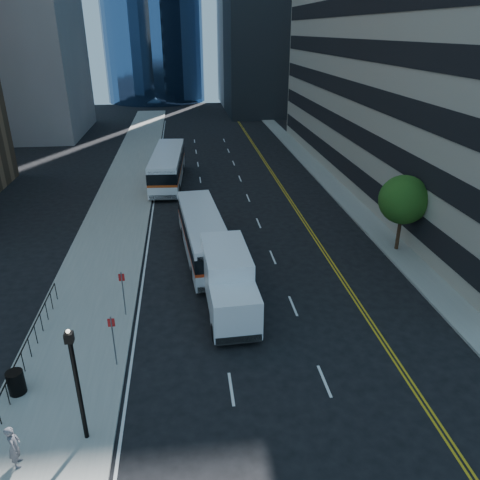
{
  "coord_description": "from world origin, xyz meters",
  "views": [
    {
      "loc": [
        -4.97,
        -19.17,
        13.69
      ],
      "look_at": [
        -2.06,
        4.83,
        2.8
      ],
      "focal_mm": 35.0,
      "sensor_mm": 36.0,
      "label": 1
    }
  ],
  "objects_px": {
    "street_tree": "(404,200)",
    "bus_rear": "(168,166)",
    "lamp_post": "(77,381)",
    "bus_front": "(203,234)",
    "box_truck": "(228,282)",
    "pedestrian": "(14,446)",
    "trash_can": "(16,382)"
  },
  "relations": [
    {
      "from": "street_tree",
      "to": "box_truck",
      "type": "xyz_separation_m",
      "value": [
        -12.0,
        -5.95,
        -1.95
      ]
    },
    {
      "from": "lamp_post",
      "to": "bus_front",
      "type": "height_order",
      "value": "lamp_post"
    },
    {
      "from": "lamp_post",
      "to": "trash_can",
      "type": "xyz_separation_m",
      "value": [
        -3.19,
        2.69,
        -2.06
      ]
    },
    {
      "from": "street_tree",
      "to": "lamp_post",
      "type": "relative_size",
      "value": 1.12
    },
    {
      "from": "box_truck",
      "to": "bus_rear",
      "type": "bearing_deg",
      "value": 96.5
    },
    {
      "from": "pedestrian",
      "to": "trash_can",
      "type": "bearing_deg",
      "value": 6.26
    },
    {
      "from": "street_tree",
      "to": "box_truck",
      "type": "relative_size",
      "value": 0.75
    },
    {
      "from": "lamp_post",
      "to": "pedestrian",
      "type": "xyz_separation_m",
      "value": [
        -2.1,
        -0.93,
        -1.75
      ]
    },
    {
      "from": "lamp_post",
      "to": "trash_can",
      "type": "relative_size",
      "value": 4.46
    },
    {
      "from": "lamp_post",
      "to": "box_truck",
      "type": "xyz_separation_m",
      "value": [
        6.0,
        8.05,
        -1.03
      ]
    },
    {
      "from": "bus_front",
      "to": "trash_can",
      "type": "xyz_separation_m",
      "value": [
        -8.19,
        -12.15,
        -0.85
      ]
    },
    {
      "from": "lamp_post",
      "to": "pedestrian",
      "type": "height_order",
      "value": "lamp_post"
    },
    {
      "from": "street_tree",
      "to": "trash_can",
      "type": "distance_m",
      "value": 24.2
    },
    {
      "from": "bus_front",
      "to": "box_truck",
      "type": "relative_size",
      "value": 1.61
    },
    {
      "from": "lamp_post",
      "to": "bus_rear",
      "type": "relative_size",
      "value": 0.38
    },
    {
      "from": "bus_rear",
      "to": "pedestrian",
      "type": "relative_size",
      "value": 7.29
    },
    {
      "from": "pedestrian",
      "to": "lamp_post",
      "type": "bearing_deg",
      "value": -76.51
    },
    {
      "from": "lamp_post",
      "to": "bus_rear",
      "type": "distance_m",
      "value": 31.45
    },
    {
      "from": "street_tree",
      "to": "bus_front",
      "type": "xyz_separation_m",
      "value": [
        -13.0,
        0.84,
        -2.13
      ]
    },
    {
      "from": "lamp_post",
      "to": "bus_rear",
      "type": "xyz_separation_m",
      "value": [
        2.4,
        31.34,
        -1.05
      ]
    },
    {
      "from": "street_tree",
      "to": "bus_rear",
      "type": "distance_m",
      "value": 23.41
    },
    {
      "from": "bus_front",
      "to": "box_truck",
      "type": "bearing_deg",
      "value": -86.52
    },
    {
      "from": "pedestrian",
      "to": "street_tree",
      "type": "bearing_deg",
      "value": -63.82
    },
    {
      "from": "box_truck",
      "to": "pedestrian",
      "type": "bearing_deg",
      "value": -134.3
    },
    {
      "from": "bus_front",
      "to": "box_truck",
      "type": "distance_m",
      "value": 6.86
    },
    {
      "from": "street_tree",
      "to": "lamp_post",
      "type": "bearing_deg",
      "value": -142.13
    },
    {
      "from": "bus_front",
      "to": "box_truck",
      "type": "height_order",
      "value": "box_truck"
    },
    {
      "from": "lamp_post",
      "to": "trash_can",
      "type": "height_order",
      "value": "lamp_post"
    },
    {
      "from": "lamp_post",
      "to": "bus_front",
      "type": "relative_size",
      "value": 0.42
    },
    {
      "from": "bus_front",
      "to": "trash_can",
      "type": "height_order",
      "value": "bus_front"
    },
    {
      "from": "trash_can",
      "to": "bus_rear",
      "type": "bearing_deg",
      "value": 78.96
    },
    {
      "from": "box_truck",
      "to": "pedestrian",
      "type": "height_order",
      "value": "box_truck"
    }
  ]
}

